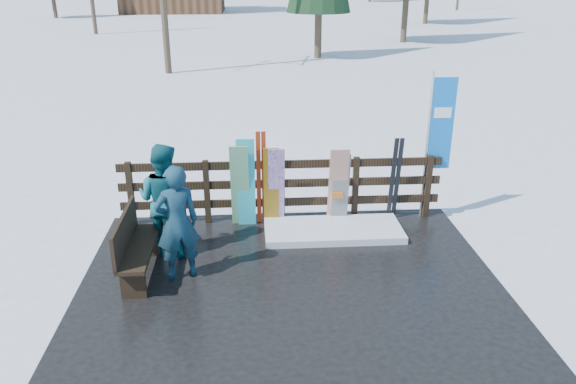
{
  "coord_description": "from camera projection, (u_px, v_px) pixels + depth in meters",
  "views": [
    {
      "loc": [
        -0.52,
        -6.89,
        4.27
      ],
      "look_at": [
        0.03,
        1.0,
        1.1
      ],
      "focal_mm": 35.0,
      "sensor_mm": 36.0,
      "label": 1
    }
  ],
  "objects": [
    {
      "name": "person_front",
      "position": [
        177.0,
        223.0,
        7.88
      ],
      "size": [
        0.73,
        0.6,
        1.71
      ],
      "primitive_type": "imported",
      "rotation": [
        0.0,
        0.0,
        3.49
      ],
      "color": "#1B505C",
      "rests_on": "deck"
    },
    {
      "name": "ski_pair_b",
      "position": [
        395.0,
        180.0,
        9.71
      ],
      "size": [
        0.17,
        0.25,
        1.56
      ],
      "color": "black",
      "rests_on": "deck"
    },
    {
      "name": "snow_patch",
      "position": [
        333.0,
        230.0,
        9.49
      ],
      "size": [
        2.31,
        1.0,
        0.12
      ],
      "primitive_type": "cube",
      "color": "white",
      "rests_on": "deck"
    },
    {
      "name": "ground",
      "position": [
        291.0,
        289.0,
        8.0
      ],
      "size": [
        700.0,
        700.0,
        0.0
      ],
      "primitive_type": "plane",
      "color": "white",
      "rests_on": "ground"
    },
    {
      "name": "snowboard_2",
      "position": [
        271.0,
        187.0,
        9.52
      ],
      "size": [
        0.26,
        0.25,
        1.45
      ],
      "primitive_type": "cube",
      "rotation": [
        0.16,
        0.0,
        0.0
      ],
      "color": "#FFAA0A",
      "rests_on": "deck"
    },
    {
      "name": "snowboard_0",
      "position": [
        246.0,
        183.0,
        9.47
      ],
      "size": [
        0.3,
        0.22,
        1.61
      ],
      "primitive_type": "cube",
      "rotation": [
        0.12,
        0.0,
        0.0
      ],
      "color": "#30CADE",
      "rests_on": "deck"
    },
    {
      "name": "ski_pair_a",
      "position": [
        261.0,
        179.0,
        9.53
      ],
      "size": [
        0.16,
        0.21,
        1.71
      ],
      "color": "#AF3415",
      "rests_on": "deck"
    },
    {
      "name": "deck",
      "position": [
        291.0,
        287.0,
        7.99
      ],
      "size": [
        6.0,
        5.0,
        0.08
      ],
      "primitive_type": "cube",
      "color": "black",
      "rests_on": "ground"
    },
    {
      "name": "snowboard_5",
      "position": [
        338.0,
        186.0,
        9.6
      ],
      "size": [
        0.33,
        0.3,
        1.41
      ],
      "primitive_type": "cube",
      "rotation": [
        0.19,
        0.0,
        0.0
      ],
      "color": "silver",
      "rests_on": "deck"
    },
    {
      "name": "bench",
      "position": [
        134.0,
        244.0,
        8.02
      ],
      "size": [
        0.41,
        1.5,
        0.97
      ],
      "color": "black",
      "rests_on": "deck"
    },
    {
      "name": "fence",
      "position": [
        282.0,
        186.0,
        9.76
      ],
      "size": [
        5.6,
        0.1,
        1.15
      ],
      "color": "black",
      "rests_on": "deck"
    },
    {
      "name": "person_back",
      "position": [
        164.0,
        199.0,
        8.6
      ],
      "size": [
        1.04,
        0.93,
        1.77
      ],
      "primitive_type": "imported",
      "rotation": [
        0.0,
        0.0,
        2.78
      ],
      "color": "#135A66",
      "rests_on": "deck"
    },
    {
      "name": "snowboard_1",
      "position": [
        240.0,
        186.0,
        9.48
      ],
      "size": [
        0.31,
        0.34,
        1.51
      ],
      "primitive_type": "cube",
      "rotation": [
        0.21,
        0.0,
        0.0
      ],
      "color": "silver",
      "rests_on": "deck"
    },
    {
      "name": "snowboard_4",
      "position": [
        340.0,
        189.0,
        9.63
      ],
      "size": [
        0.29,
        0.21,
        1.31
      ],
      "primitive_type": "cube",
      "rotation": [
        0.14,
        0.0,
        0.0
      ],
      "color": "black",
      "rests_on": "deck"
    },
    {
      "name": "rental_flag",
      "position": [
        438.0,
        129.0,
        9.63
      ],
      "size": [
        0.45,
        0.04,
        2.6
      ],
      "color": "silver",
      "rests_on": "deck"
    },
    {
      "name": "snowboard_3",
      "position": [
        276.0,
        187.0,
        9.53
      ],
      "size": [
        0.27,
        0.29,
        1.44
      ],
      "primitive_type": "cube",
      "rotation": [
        0.19,
        0.0,
        0.0
      ],
      "color": "white",
      "rests_on": "deck"
    }
  ]
}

